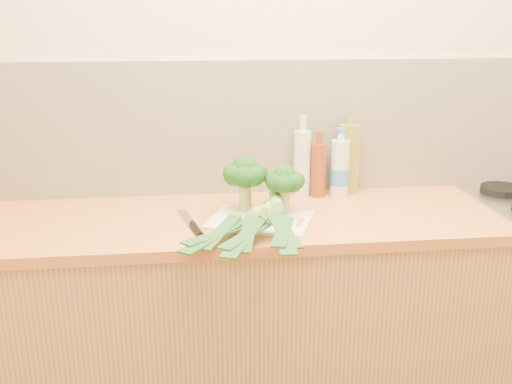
% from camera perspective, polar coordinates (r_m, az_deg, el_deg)
% --- Properties ---
extents(room_shell, '(3.50, 3.50, 3.50)m').
position_cam_1_polar(room_shell, '(2.34, 3.03, 6.46)').
color(room_shell, beige).
rests_on(room_shell, ground).
extents(counter, '(3.20, 0.62, 0.90)m').
position_cam_1_polar(counter, '(2.32, 3.96, -12.68)').
color(counter, tan).
rests_on(counter, ground).
extents(chopping_board, '(0.42, 0.37, 0.01)m').
position_cam_1_polar(chopping_board, '(2.04, 0.45, -2.84)').
color(chopping_board, white).
rests_on(chopping_board, counter).
extents(broccoli_left, '(0.17, 0.17, 0.21)m').
position_cam_1_polar(broccoli_left, '(2.09, -1.12, 1.84)').
color(broccoli_left, '#91A15E').
rests_on(broccoli_left, chopping_board).
extents(broccoli_right, '(0.15, 0.15, 0.18)m').
position_cam_1_polar(broccoli_right, '(2.06, 2.88, 1.11)').
color(broccoli_right, '#91A15E').
rests_on(broccoli_right, chopping_board).
extents(leek_front, '(0.42, 0.54, 0.04)m').
position_cam_1_polar(leek_front, '(2.00, -0.57, -2.39)').
color(leek_front, white).
rests_on(leek_front, chopping_board).
extents(leek_mid, '(0.30, 0.63, 0.04)m').
position_cam_1_polar(leek_mid, '(1.97, 0.88, -2.11)').
color(leek_mid, white).
rests_on(leek_mid, chopping_board).
extents(leek_back, '(0.12, 0.68, 0.04)m').
position_cam_1_polar(leek_back, '(1.97, 2.17, -1.57)').
color(leek_back, white).
rests_on(leek_back, chopping_board).
extents(chefs_knife, '(0.10, 0.31, 0.02)m').
position_cam_1_polar(chefs_knife, '(1.98, -6.24, -3.43)').
color(chefs_knife, silver).
rests_on(chefs_knife, counter).
extents(oil_tin, '(0.08, 0.05, 0.31)m').
position_cam_1_polar(oil_tin, '(2.37, 9.20, 3.30)').
color(oil_tin, olive).
rests_on(oil_tin, counter).
extents(glass_bottle, '(0.07, 0.07, 0.33)m').
position_cam_1_polar(glass_bottle, '(2.31, 4.62, 3.00)').
color(glass_bottle, silver).
rests_on(glass_bottle, counter).
extents(amber_bottle, '(0.06, 0.06, 0.27)m').
position_cam_1_polar(amber_bottle, '(2.32, 6.24, 2.32)').
color(amber_bottle, brown).
rests_on(amber_bottle, counter).
extents(water_bottle, '(0.08, 0.08, 0.26)m').
position_cam_1_polar(water_bottle, '(2.34, 8.38, 2.22)').
color(water_bottle, silver).
rests_on(water_bottle, counter).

